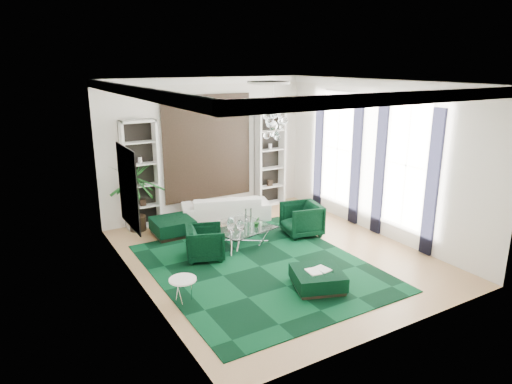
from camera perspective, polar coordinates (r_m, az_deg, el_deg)
floor at (r=10.35m, az=2.30°, el=-7.95°), size 6.00×7.00×0.02m
ceiling at (r=9.47m, az=2.56°, el=13.69°), size 6.00×7.00×0.02m
wall_back at (r=12.76m, az=-6.18°, el=5.58°), size 6.00×0.02×3.80m
wall_front at (r=7.16m, az=17.83°, el=-3.44°), size 6.00×0.02×3.80m
wall_left at (r=8.54m, az=-14.83°, el=-0.10°), size 0.02×7.00×3.80m
wall_right at (r=11.61m, az=15.05°, el=4.08°), size 0.02×7.00×3.80m
crown_molding at (r=9.47m, az=2.55°, el=13.03°), size 6.00×7.00×0.18m
ceiling_medallion at (r=9.72m, az=1.57°, el=13.52°), size 0.90×0.90×0.05m
tapestry at (r=12.72m, az=-6.09°, el=5.54°), size 2.50×0.06×2.80m
shelving_left at (r=12.02m, az=-14.20°, el=2.09°), size 0.90×0.38×2.80m
shelving_right at (r=13.59m, az=1.76°, el=4.15°), size 0.90×0.38×2.80m
painting at (r=9.12m, az=-15.61°, el=0.53°), size 0.04×1.30×1.60m
window_near at (r=11.00m, az=18.28°, el=3.17°), size 0.03×1.10×2.90m
curtain_near_a at (r=10.55m, az=21.18°, el=0.97°), size 0.07×0.30×3.25m
curtain_near_b at (r=11.54m, az=15.19°, el=2.73°), size 0.07×0.30×3.25m
window_far at (r=12.67m, az=10.18°, el=5.34°), size 0.03×1.10×2.90m
curtain_far_a at (r=12.13m, az=12.38°, el=3.54°), size 0.07×0.30×3.25m
curtain_far_b at (r=13.29m, az=7.83°, el=4.84°), size 0.07×0.30×3.25m
rug at (r=9.77m, az=0.47°, el=-9.31°), size 4.20×5.00×0.02m
sofa at (r=12.49m, az=-3.81°, el=-1.96°), size 2.53×1.60×0.69m
armchair_left at (r=10.10m, az=-6.36°, el=-6.33°), size 1.03×1.01×0.74m
armchair_right at (r=11.43m, az=5.72°, el=-3.40°), size 1.05×1.03×0.82m
coffee_table at (r=10.86m, az=-2.13°, el=-5.40°), size 1.57×1.57×0.45m
ottoman_side at (r=11.60m, az=-10.38°, el=-4.32°), size 0.97×0.97×0.42m
ottoman_front at (r=8.94m, az=7.71°, el=-10.79°), size 1.17×1.17×0.37m
book at (r=8.85m, az=7.75°, el=-9.64°), size 0.46×0.31×0.03m
side_table at (r=8.43m, az=-9.08°, el=-12.19°), size 0.57×0.57×0.47m
palm at (r=11.85m, az=-14.88°, el=0.59°), size 1.68×1.68×2.30m
chandelier at (r=9.99m, az=2.13°, el=8.29°), size 1.01×1.01×0.75m
table_plant at (r=10.67m, az=0.12°, el=-3.76°), size 0.16×0.13×0.26m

